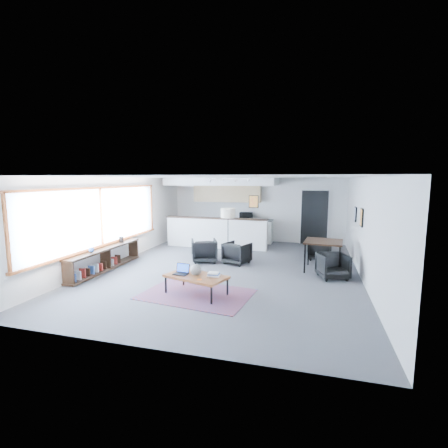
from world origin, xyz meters
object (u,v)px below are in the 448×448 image
(laptop, at_px, (182,271))
(armchair_left, at_px, (204,249))
(dining_table, at_px, (323,244))
(microwave, at_px, (246,215))
(armchair_right, at_px, (237,252))
(book_stack, at_px, (214,274))
(dining_chair_far, at_px, (319,250))
(ceramic_pot, at_px, (196,270))
(floor_lamp, at_px, (228,215))
(coffee_table, at_px, (196,277))
(dining_chair_near, at_px, (333,267))

(laptop, bearing_deg, armchair_left, 104.35)
(dining_table, height_order, microwave, microwave)
(armchair_left, relative_size, armchair_right, 1.08)
(book_stack, distance_m, dining_chair_far, 4.59)
(ceramic_pot, relative_size, dining_table, 0.23)
(book_stack, xyz_separation_m, armchair_left, (-1.15, 2.72, -0.09))
(laptop, xyz_separation_m, dining_table, (3.10, 2.71, 0.26))
(dining_chair_far, bearing_deg, armchair_right, 23.12)
(ceramic_pot, height_order, book_stack, ceramic_pot)
(floor_lamp, height_order, dining_chair_far, floor_lamp)
(coffee_table, relative_size, dining_table, 1.37)
(ceramic_pot, bearing_deg, dining_table, 44.80)
(dining_table, bearing_deg, armchair_right, 177.65)
(armchair_left, distance_m, microwave, 3.62)
(floor_lamp, relative_size, dining_chair_far, 2.68)
(floor_lamp, relative_size, dining_chair_near, 2.65)
(ceramic_pot, xyz_separation_m, dining_table, (2.75, 2.73, 0.21))
(armchair_left, relative_size, dining_table, 0.71)
(laptop, height_order, ceramic_pot, ceramic_pot)
(laptop, xyz_separation_m, dining_chair_far, (3.01, 4.00, -0.20))
(laptop, bearing_deg, dining_chair_far, 58.83)
(armchair_right, relative_size, dining_chair_far, 1.18)
(coffee_table, distance_m, dining_chair_far, 4.83)
(dining_chair_far, bearing_deg, dining_chair_near, 95.88)
(armchair_right, distance_m, dining_chair_near, 2.83)
(dining_table, bearing_deg, dining_chair_near, -71.25)
(ceramic_pot, distance_m, armchair_right, 2.85)
(armchair_right, relative_size, dining_table, 0.66)
(book_stack, distance_m, armchair_right, 2.79)
(ceramic_pot, height_order, dining_chair_far, ceramic_pot)
(armchair_left, bearing_deg, coffee_table, 81.85)
(dining_chair_near, height_order, microwave, microwave)
(armchair_right, distance_m, dining_table, 2.52)
(microwave, bearing_deg, dining_chair_far, -40.55)
(dining_chair_near, relative_size, dining_chair_far, 1.01)
(dining_table, distance_m, microwave, 4.60)
(laptop, bearing_deg, dining_chair_near, 36.99)
(coffee_table, relative_size, microwave, 2.96)
(ceramic_pot, relative_size, book_stack, 0.90)
(dining_chair_near, bearing_deg, dining_table, 88.88)
(armchair_right, bearing_deg, microwave, -64.07)
(armchair_left, height_order, microwave, microwave)
(book_stack, bearing_deg, dining_chair_near, 37.59)
(coffee_table, height_order, laptop, laptop)
(dining_chair_near, bearing_deg, ceramic_pot, -165.45)
(armchair_left, xyz_separation_m, armchair_right, (1.03, 0.07, -0.03))
(laptop, xyz_separation_m, ceramic_pot, (0.35, -0.03, 0.06))
(armchair_right, distance_m, microwave, 3.54)
(book_stack, relative_size, armchair_left, 0.36)
(armchair_left, relative_size, dining_chair_near, 1.27)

